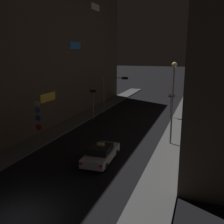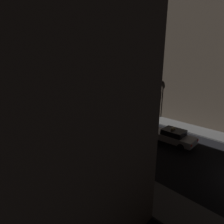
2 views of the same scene
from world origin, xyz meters
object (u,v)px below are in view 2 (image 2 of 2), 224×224
(traffic_light_left_kerb, at_px, (51,104))
(traffic_light_right_kerb, at_px, (94,93))
(taxi, at_px, (172,136))
(traffic_light_overhead, at_px, (47,90))
(sign_pole_left, at_px, (106,135))
(street_lamp_near_block, at_px, (152,81))

(traffic_light_left_kerb, xyz_separation_m, traffic_light_right_kerb, (9.36, 3.75, -0.44))
(traffic_light_right_kerb, bearing_deg, traffic_light_left_kerb, -158.17)
(taxi, bearing_deg, traffic_light_right_kerb, 78.17)
(traffic_light_overhead, distance_m, traffic_light_left_kerb, 4.09)
(traffic_light_right_kerb, relative_size, sign_pole_left, 0.80)
(traffic_light_left_kerb, bearing_deg, taxi, -63.68)
(traffic_light_right_kerb, distance_m, street_lamp_near_block, 10.53)
(traffic_light_left_kerb, bearing_deg, traffic_light_overhead, 70.53)
(traffic_light_left_kerb, bearing_deg, traffic_light_right_kerb, 21.83)
(traffic_light_overhead, bearing_deg, traffic_light_right_kerb, 0.08)
(sign_pole_left, height_order, street_lamp_near_block, street_lamp_near_block)
(taxi, height_order, traffic_light_overhead, traffic_light_overhead)
(traffic_light_right_kerb, bearing_deg, sign_pole_left, -125.98)
(taxi, height_order, sign_pole_left, sign_pole_left)
(traffic_light_overhead, xyz_separation_m, sign_pole_left, (-2.21, -14.10, -1.39))
(traffic_light_left_kerb, height_order, sign_pole_left, sign_pole_left)
(traffic_light_overhead, xyz_separation_m, street_lamp_near_block, (9.31, -10.09, 1.22))
(sign_pole_left, distance_m, street_lamp_near_block, 12.47)
(traffic_light_right_kerb, distance_m, sign_pole_left, 17.44)
(traffic_light_right_kerb, bearing_deg, street_lamp_near_block, -82.80)
(taxi, distance_m, traffic_light_left_kerb, 13.73)
(taxi, xyz_separation_m, traffic_light_left_kerb, (-6.02, 12.17, 2.04))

